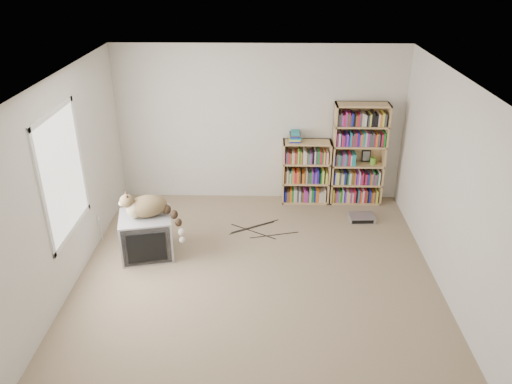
{
  "coord_description": "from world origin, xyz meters",
  "views": [
    {
      "loc": [
        0.11,
        -5.01,
        3.74
      ],
      "look_at": [
        -0.02,
        1.0,
        0.8
      ],
      "focal_mm": 35.0,
      "sensor_mm": 36.0,
      "label": 1
    }
  ],
  "objects_px": {
    "bookcase_tall": "(358,156)",
    "dvd_player": "(362,218)",
    "crt_tv": "(147,235)",
    "cat": "(152,210)",
    "bookcase_short": "(306,174)"
  },
  "relations": [
    {
      "from": "crt_tv",
      "to": "dvd_player",
      "type": "height_order",
      "value": "crt_tv"
    },
    {
      "from": "bookcase_tall",
      "to": "bookcase_short",
      "type": "xyz_separation_m",
      "value": [
        -0.81,
        0.0,
        -0.31
      ]
    },
    {
      "from": "bookcase_tall",
      "to": "dvd_player",
      "type": "xyz_separation_m",
      "value": [
        0.02,
        -0.66,
        -0.74
      ]
    },
    {
      "from": "cat",
      "to": "dvd_player",
      "type": "relative_size",
      "value": 2.25
    },
    {
      "from": "crt_tv",
      "to": "bookcase_short",
      "type": "distance_m",
      "value": 2.78
    },
    {
      "from": "dvd_player",
      "to": "crt_tv",
      "type": "bearing_deg",
      "value": -164.66
    },
    {
      "from": "cat",
      "to": "crt_tv",
      "type": "bearing_deg",
      "value": 150.08
    },
    {
      "from": "cat",
      "to": "dvd_player",
      "type": "xyz_separation_m",
      "value": [
        2.95,
        1.01,
        -0.64
      ]
    },
    {
      "from": "cat",
      "to": "bookcase_tall",
      "type": "relative_size",
      "value": 0.52
    },
    {
      "from": "crt_tv",
      "to": "bookcase_short",
      "type": "height_order",
      "value": "bookcase_short"
    },
    {
      "from": "bookcase_short",
      "to": "cat",
      "type": "bearing_deg",
      "value": -141.7
    },
    {
      "from": "bookcase_short",
      "to": "dvd_player",
      "type": "relative_size",
      "value": 2.72
    },
    {
      "from": "crt_tv",
      "to": "cat",
      "type": "distance_m",
      "value": 0.41
    },
    {
      "from": "bookcase_tall",
      "to": "bookcase_short",
      "type": "bearing_deg",
      "value": 179.97
    },
    {
      "from": "bookcase_tall",
      "to": "bookcase_short",
      "type": "distance_m",
      "value": 0.87
    }
  ]
}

